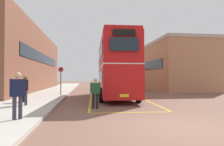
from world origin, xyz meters
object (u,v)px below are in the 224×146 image
object	(u,v)px
pedestrian_boarding	(95,91)
bus_stop_sign	(61,78)
pedestrian_waiting_far	(18,92)
double_decker_bus	(115,67)
litter_bin	(23,95)
pedestrian_waiting_near	(26,88)
single_deck_bus	(122,77)

from	to	relation	value
pedestrian_boarding	bus_stop_sign	bearing A→B (deg)	110.51
pedestrian_waiting_far	pedestrian_boarding	bearing A→B (deg)	47.09
pedestrian_boarding	double_decker_bus	bearing A→B (deg)	71.19
pedestrian_waiting_far	litter_bin	world-z (taller)	pedestrian_waiting_far
pedestrian_waiting_near	double_decker_bus	bearing A→B (deg)	39.32
single_deck_bus	pedestrian_boarding	size ratio (longest dim) A/B	6.03
pedestrian_waiting_near	pedestrian_waiting_far	world-z (taller)	pedestrian_waiting_far
single_deck_bus	litter_bin	bearing A→B (deg)	-114.51
single_deck_bus	pedestrian_waiting_near	xyz separation A→B (m)	(-9.60, -23.76, -0.54)
litter_bin	bus_stop_sign	xyz separation A→B (m)	(1.72, 4.96, 1.03)
single_deck_bus	bus_stop_sign	size ratio (longest dim) A/B	4.04
pedestrian_waiting_near	litter_bin	distance (m)	1.63
single_deck_bus	pedestrian_waiting_near	bearing A→B (deg)	-112.00
double_decker_bus	single_deck_bus	distance (m)	19.52
double_decker_bus	pedestrian_waiting_near	bearing A→B (deg)	-140.68
double_decker_bus	bus_stop_sign	distance (m)	4.95
pedestrian_boarding	pedestrian_waiting_far	world-z (taller)	pedestrian_waiting_far
pedestrian_waiting_near	pedestrian_waiting_far	xyz separation A→B (m)	(0.83, -4.03, 0.05)
litter_bin	bus_stop_sign	bearing A→B (deg)	70.89
double_decker_bus	bus_stop_sign	bearing A→B (deg)	159.13
bus_stop_sign	pedestrian_waiting_near	bearing A→B (deg)	-100.08
pedestrian_waiting_far	bus_stop_sign	size ratio (longest dim) A/B	0.71
bus_stop_sign	litter_bin	bearing A→B (deg)	-109.11
pedestrian_boarding	bus_stop_sign	xyz separation A→B (m)	(-2.69, 7.19, 0.68)
single_deck_bus	pedestrian_waiting_near	size ratio (longest dim) A/B	5.95
pedestrian_waiting_near	bus_stop_sign	size ratio (longest dim) A/B	0.68
single_deck_bus	pedestrian_waiting_near	distance (m)	25.63
pedestrian_waiting_near	litter_bin	bearing A→B (deg)	112.10
litter_bin	pedestrian_waiting_near	bearing A→B (deg)	-67.90
double_decker_bus	pedestrian_boarding	bearing A→B (deg)	-108.81
double_decker_bus	pedestrian_waiting_near	xyz separation A→B (m)	(-5.68, -4.66, -1.42)
pedestrian_waiting_near	pedestrian_waiting_far	distance (m)	4.11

